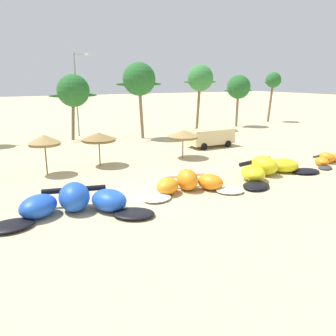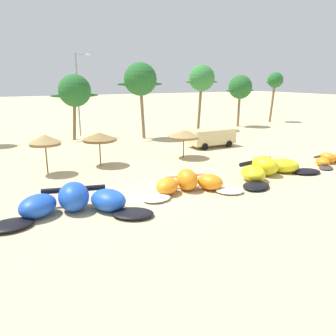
{
  "view_description": "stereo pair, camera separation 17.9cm",
  "coord_description": "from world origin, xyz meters",
  "px_view_note": "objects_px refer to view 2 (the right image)",
  "views": [
    {
      "loc": [
        -8.04,
        -17.76,
        6.94
      ],
      "look_at": [
        2.75,
        2.0,
        1.0
      ],
      "focal_mm": 36.4,
      "sensor_mm": 36.0,
      "label": 1
    },
    {
      "loc": [
        -7.88,
        -17.84,
        6.94
      ],
      "look_at": [
        2.75,
        2.0,
        1.0
      ],
      "focal_mm": 36.4,
      "sensor_mm": 36.0,
      "label": 2
    }
  ],
  "objects_px": {
    "kite_center": "(269,169)",
    "lamppost_west_center": "(79,91)",
    "palm_right": "(275,81)",
    "beach_umbrella_near_palms": "(99,137)",
    "kite_right_of_center": "(330,160)",
    "kite_left_of_center": "(189,184)",
    "beach_umbrella_middle": "(45,140)",
    "palm_right_of_gap": "(240,87)",
    "palm_center_right": "(202,79)",
    "kite_left": "(74,202)",
    "palm_left_of_gap": "(75,91)",
    "beach_umbrella_outermost": "(184,134)",
    "parked_van": "(211,137)",
    "palm_center_left": "(140,80)"
  },
  "relations": [
    {
      "from": "kite_left_of_center",
      "to": "beach_umbrella_middle",
      "type": "bearing_deg",
      "value": 130.14
    },
    {
      "from": "kite_right_of_center",
      "to": "beach_umbrella_outermost",
      "type": "height_order",
      "value": "beach_umbrella_outermost"
    },
    {
      "from": "palm_right_of_gap",
      "to": "kite_center",
      "type": "bearing_deg",
      "value": -124.84
    },
    {
      "from": "kite_center",
      "to": "beach_umbrella_outermost",
      "type": "relative_size",
      "value": 3.02
    },
    {
      "from": "kite_right_of_center",
      "to": "beach_umbrella_outermost",
      "type": "bearing_deg",
      "value": 141.31
    },
    {
      "from": "kite_left",
      "to": "palm_right_of_gap",
      "type": "bearing_deg",
      "value": 37.23
    },
    {
      "from": "beach_umbrella_outermost",
      "to": "parked_van",
      "type": "bearing_deg",
      "value": 30.83
    },
    {
      "from": "beach_umbrella_middle",
      "to": "palm_left_of_gap",
      "type": "bearing_deg",
      "value": 67.83
    },
    {
      "from": "kite_left_of_center",
      "to": "palm_right",
      "type": "xyz_separation_m",
      "value": [
        31.07,
        24.24,
        5.98
      ]
    },
    {
      "from": "kite_left",
      "to": "kite_center",
      "type": "bearing_deg",
      "value": 1.49
    },
    {
      "from": "kite_right_of_center",
      "to": "beach_umbrella_outermost",
      "type": "distance_m",
      "value": 12.53
    },
    {
      "from": "palm_right",
      "to": "parked_van",
      "type": "bearing_deg",
      "value": -149.0
    },
    {
      "from": "kite_right_of_center",
      "to": "lamppost_west_center",
      "type": "height_order",
      "value": "lamppost_west_center"
    },
    {
      "from": "beach_umbrella_middle",
      "to": "palm_right_of_gap",
      "type": "height_order",
      "value": "palm_right_of_gap"
    },
    {
      "from": "beach_umbrella_middle",
      "to": "kite_right_of_center",
      "type": "bearing_deg",
      "value": -20.33
    },
    {
      "from": "kite_left",
      "to": "kite_left_of_center",
      "type": "height_order",
      "value": "kite_left"
    },
    {
      "from": "kite_left",
      "to": "palm_center_left",
      "type": "height_order",
      "value": "palm_center_left"
    },
    {
      "from": "parked_van",
      "to": "kite_center",
      "type": "bearing_deg",
      "value": -103.23
    },
    {
      "from": "kite_center",
      "to": "palm_right_of_gap",
      "type": "relative_size",
      "value": 1.13
    },
    {
      "from": "kite_right_of_center",
      "to": "palm_right",
      "type": "height_order",
      "value": "palm_right"
    },
    {
      "from": "beach_umbrella_near_palms",
      "to": "palm_center_right",
      "type": "xyz_separation_m",
      "value": [
        18.25,
        12.74,
        4.54
      ]
    },
    {
      "from": "palm_left_of_gap",
      "to": "palm_center_right",
      "type": "distance_m",
      "value": 16.96
    },
    {
      "from": "beach_umbrella_near_palms",
      "to": "palm_right",
      "type": "xyz_separation_m",
      "value": [
        33.94,
        15.05,
        4.13
      ]
    },
    {
      "from": "beach_umbrella_middle",
      "to": "beach_umbrella_near_palms",
      "type": "xyz_separation_m",
      "value": [
        4.29,
        0.7,
        -0.23
      ]
    },
    {
      "from": "beach_umbrella_near_palms",
      "to": "beach_umbrella_outermost",
      "type": "height_order",
      "value": "beach_umbrella_near_palms"
    },
    {
      "from": "kite_right_of_center",
      "to": "beach_umbrella_near_palms",
      "type": "height_order",
      "value": "beach_umbrella_near_palms"
    },
    {
      "from": "kite_left_of_center",
      "to": "beach_umbrella_outermost",
      "type": "xyz_separation_m",
      "value": [
        4.54,
        8.33,
        1.63
      ]
    },
    {
      "from": "kite_left",
      "to": "lamppost_west_center",
      "type": "xyz_separation_m",
      "value": [
        6.77,
        24.88,
        4.89
      ]
    },
    {
      "from": "palm_center_left",
      "to": "palm_right_of_gap",
      "type": "xyz_separation_m",
      "value": [
        17.03,
        2.86,
        -1.12
      ]
    },
    {
      "from": "parked_van",
      "to": "palm_center_left",
      "type": "distance_m",
      "value": 10.82
    },
    {
      "from": "kite_center",
      "to": "beach_umbrella_middle",
      "type": "xyz_separation_m",
      "value": [
        -14.15,
        8.26,
        2.05
      ]
    },
    {
      "from": "kite_center",
      "to": "palm_left_of_gap",
      "type": "bearing_deg",
      "value": 111.04
    },
    {
      "from": "kite_left",
      "to": "beach_umbrella_outermost",
      "type": "distance_m",
      "value": 14.57
    },
    {
      "from": "palm_left_of_gap",
      "to": "kite_center",
      "type": "bearing_deg",
      "value": -68.96
    },
    {
      "from": "parked_van",
      "to": "lamppost_west_center",
      "type": "bearing_deg",
      "value": 126.85
    },
    {
      "from": "kite_left_of_center",
      "to": "beach_umbrella_near_palms",
      "type": "height_order",
      "value": "beach_umbrella_near_palms"
    },
    {
      "from": "beach_umbrella_outermost",
      "to": "parked_van",
      "type": "distance_m",
      "value": 5.99
    },
    {
      "from": "beach_umbrella_near_palms",
      "to": "palm_center_left",
      "type": "height_order",
      "value": "palm_center_left"
    },
    {
      "from": "kite_center",
      "to": "lamppost_west_center",
      "type": "bearing_deg",
      "value": 106.87
    },
    {
      "from": "parked_van",
      "to": "palm_center_right",
      "type": "distance_m",
      "value": 13.4
    },
    {
      "from": "beach_umbrella_middle",
      "to": "palm_center_right",
      "type": "xyz_separation_m",
      "value": [
        22.54,
        13.44,
        4.32
      ]
    },
    {
      "from": "kite_left",
      "to": "palm_right",
      "type": "height_order",
      "value": "palm_right"
    },
    {
      "from": "beach_umbrella_near_palms",
      "to": "beach_umbrella_outermost",
      "type": "distance_m",
      "value": 7.47
    },
    {
      "from": "beach_umbrella_near_palms",
      "to": "palm_center_left",
      "type": "relative_size",
      "value": 0.31
    },
    {
      "from": "kite_left",
      "to": "kite_left_of_center",
      "type": "bearing_deg",
      "value": 1.03
    },
    {
      "from": "kite_center",
      "to": "palm_right",
      "type": "distance_m",
      "value": 34.52
    },
    {
      "from": "kite_center",
      "to": "beach_umbrella_outermost",
      "type": "height_order",
      "value": "beach_umbrella_outermost"
    },
    {
      "from": "kite_right_of_center",
      "to": "palm_right_of_gap",
      "type": "bearing_deg",
      "value": 69.45
    },
    {
      "from": "palm_left_of_gap",
      "to": "beach_umbrella_outermost",
      "type": "bearing_deg",
      "value": -66.63
    },
    {
      "from": "palm_center_right",
      "to": "lamppost_west_center",
      "type": "height_order",
      "value": "lamppost_west_center"
    }
  ]
}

